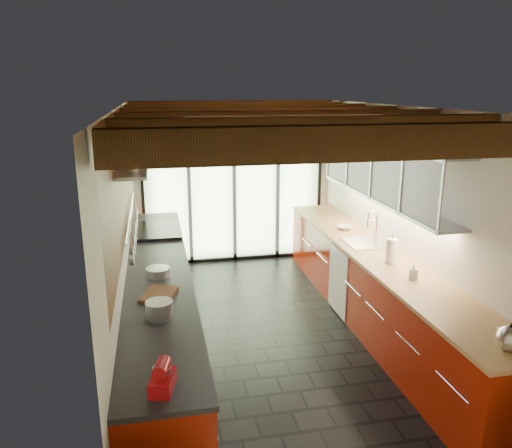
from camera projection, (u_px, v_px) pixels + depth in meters
The scene contains 18 objects.
ground at pixel (272, 335), 5.84m from camera, with size 5.50×5.50×0.00m, color black.
room_shell at pixel (274, 197), 5.40m from camera, with size 5.50×5.50×5.50m.
ceiling_beams at pixel (266, 119), 5.54m from camera, with size 3.14×5.06×4.90m.
glass_door at pixel (234, 161), 7.94m from camera, with size 2.95×0.10×2.90m.
left_counter at pixel (160, 308), 5.47m from camera, with size 0.68×5.00×0.92m.
range_stove at pixel (158, 263), 6.84m from camera, with size 0.66×0.90×0.97m.
right_counter at pixel (376, 290), 5.96m from camera, with size 0.68×5.00×0.92m.
sink_assembly at pixel (366, 240), 6.21m from camera, with size 0.45×0.52×0.43m.
upper_cabinets_right at pixel (385, 170), 5.91m from camera, with size 0.34×3.00×3.00m.
left_wall_fixtures at pixel (134, 182), 5.24m from camera, with size 0.28×2.60×0.96m.
stand_mixer at pixel (162, 377), 3.21m from camera, with size 0.19×0.27×0.22m.
pot_large at pixel (160, 310), 4.21m from camera, with size 0.23×0.23×0.15m, color silver.
pot_small at pixel (158, 272), 5.13m from camera, with size 0.25×0.25×0.09m, color silver.
cutting_board at pixel (159, 294), 4.66m from camera, with size 0.27×0.38×0.03m, color brown.
kettle at pixel (511, 337), 3.69m from camera, with size 0.21×0.25×0.24m.
paper_towel at pixel (392, 251), 5.50m from camera, with size 0.14×0.14×0.33m.
soap_bottle at pixel (414, 271), 5.05m from camera, with size 0.08×0.08×0.17m, color silver.
bowl at pixel (345, 228), 6.83m from camera, with size 0.20×0.20×0.05m, color silver.
Camera 1 is at (-1.25, -5.13, 2.81)m, focal length 35.00 mm.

